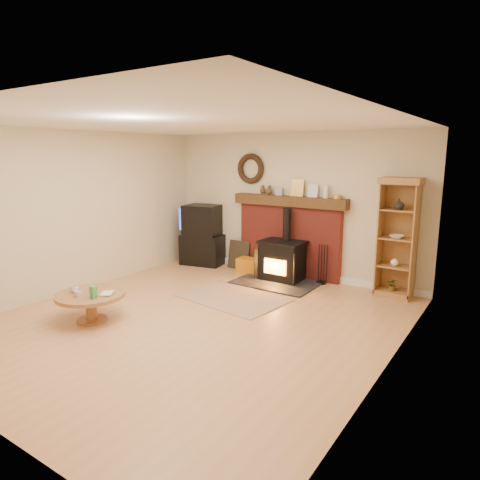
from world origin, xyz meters
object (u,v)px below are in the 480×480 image
Objects in this scene: tv_unit at (203,236)px; coffee_table at (90,299)px; wood_stove at (281,262)px; curio_cabinet at (398,238)px.

tv_unit reaches higher than coffee_table.
wood_stove is at bearing -5.81° from tv_unit.
wood_stove is 0.75× the size of curio_cabinet.
tv_unit is at bearing 101.76° from coffee_table.
tv_unit is 3.35m from coffee_table.
tv_unit is 1.34× the size of coffee_table.
wood_stove is 1.54× the size of coffee_table.
wood_stove is 3.32m from coffee_table.
coffee_table is at bearing -132.91° from curio_cabinet.
curio_cabinet is 4.63m from coffee_table.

